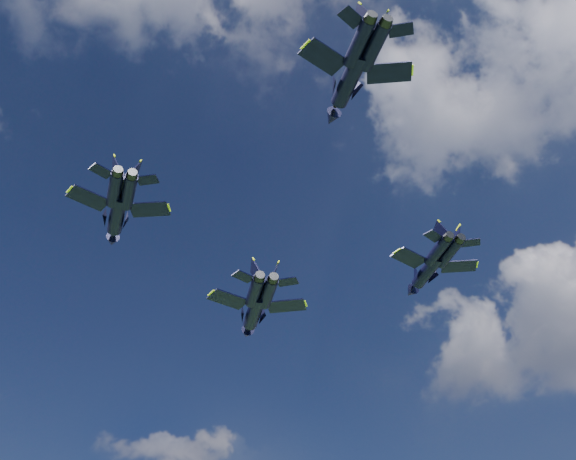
{
  "coord_description": "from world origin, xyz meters",
  "views": [
    {
      "loc": [
        46.22,
        -43.0,
        4.95
      ],
      "look_at": [
        4.44,
        8.3,
        55.05
      ],
      "focal_mm": 45.0,
      "sensor_mm": 36.0,
      "label": 1
    }
  ],
  "objects_px": {
    "jet_right": "(426,272)",
    "jet_slot": "(348,83)",
    "jet_lead": "(254,312)",
    "jet_left": "(117,216)"
  },
  "relations": [
    {
      "from": "jet_left",
      "to": "jet_slot",
      "type": "relative_size",
      "value": 1.04
    },
    {
      "from": "jet_lead",
      "to": "jet_slot",
      "type": "xyz_separation_m",
      "value": [
        33.99,
        -25.26,
        0.72
      ]
    },
    {
      "from": "jet_right",
      "to": "jet_slot",
      "type": "bearing_deg",
      "value": -128.29
    },
    {
      "from": "jet_left",
      "to": "jet_slot",
      "type": "bearing_deg",
      "value": -53.17
    },
    {
      "from": "jet_right",
      "to": "jet_slot",
      "type": "xyz_separation_m",
      "value": [
        8.5,
        -28.12,
        3.23
      ]
    },
    {
      "from": "jet_lead",
      "to": "jet_slot",
      "type": "relative_size",
      "value": 1.21
    },
    {
      "from": "jet_slot",
      "to": "jet_right",
      "type": "bearing_deg",
      "value": 51.17
    },
    {
      "from": "jet_lead",
      "to": "jet_right",
      "type": "height_order",
      "value": "jet_lead"
    },
    {
      "from": "jet_left",
      "to": "jet_right",
      "type": "height_order",
      "value": "jet_left"
    },
    {
      "from": "jet_slot",
      "to": "jet_lead",
      "type": "bearing_deg",
      "value": 87.74
    }
  ]
}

